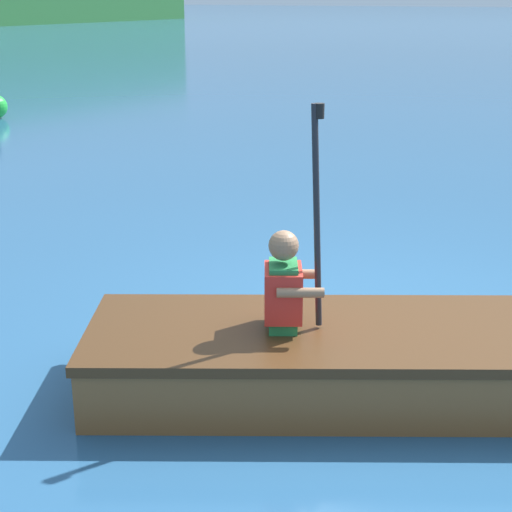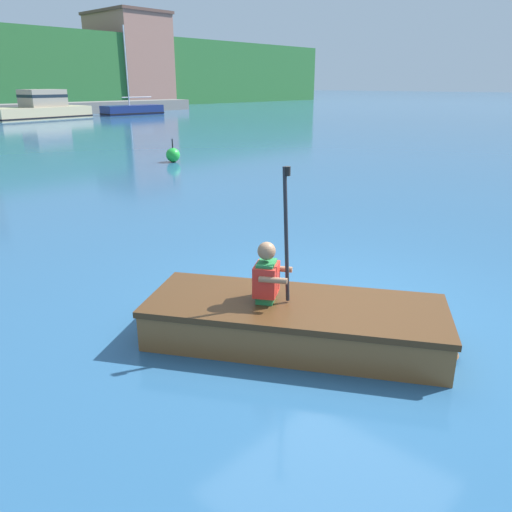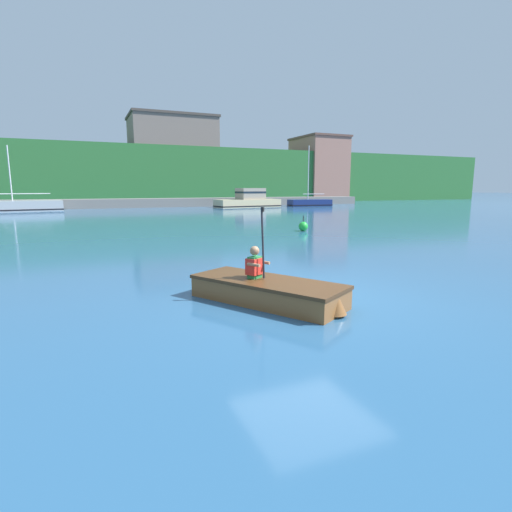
# 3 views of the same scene
# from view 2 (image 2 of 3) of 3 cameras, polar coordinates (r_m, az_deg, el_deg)

# --- Properties ---
(ground_plane) EXTENTS (300.00, 300.00, 0.00)m
(ground_plane) POSITION_cam_2_polar(r_m,az_deg,el_deg) (5.61, 9.62, -6.05)
(ground_plane) COLOR #28567F
(waterfront_apartment_right) EXTENTS (6.54, 8.50, 9.73)m
(waterfront_apartment_right) POSITION_cam_2_polar(r_m,az_deg,el_deg) (61.66, -14.24, 20.93)
(waterfront_apartment_right) COLOR #9E6B5B
(waterfront_apartment_right) RESTS_ON ground
(moored_boat_dock_center_near) EXTENTS (4.91, 2.02, 6.51)m
(moored_boat_dock_center_near) POSITION_cam_2_polar(r_m,az_deg,el_deg) (42.19, -13.93, 15.89)
(moored_boat_dock_center_near) COLOR navy
(moored_boat_dock_center_near) RESTS_ON ground
(moored_boat_dock_center_far) EXTENTS (7.12, 3.24, 1.97)m
(moored_boat_dock_center_far) POSITION_cam_2_polar(r_m,az_deg,el_deg) (39.15, -23.36, 15.22)
(moored_boat_dock_center_far) COLOR #CCB789
(moored_boat_dock_center_far) RESTS_ON ground
(rowboat_foreground) EXTENTS (2.31, 2.95, 0.41)m
(rowboat_foreground) POSITION_cam_2_polar(r_m,az_deg,el_deg) (4.80, 4.93, -7.30)
(rowboat_foreground) COLOR brown
(rowboat_foreground) RESTS_ON ground
(person_paddler) EXTENTS (0.44, 0.44, 1.28)m
(person_paddler) POSITION_cam_2_polar(r_m,az_deg,el_deg) (4.67, 1.34, -2.10)
(person_paddler) COLOR #267F3F
(person_paddler) RESTS_ON rowboat_foreground
(channel_buoy) EXTENTS (0.44, 0.44, 0.72)m
(channel_buoy) POSITION_cam_2_polar(r_m,az_deg,el_deg) (16.28, -9.47, 11.32)
(channel_buoy) COLOR green
(channel_buoy) RESTS_ON ground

